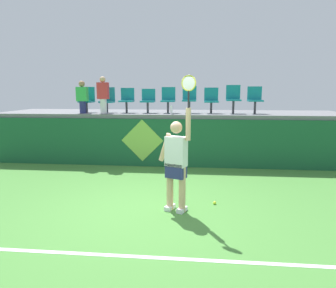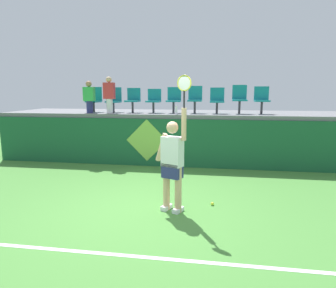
{
  "view_description": "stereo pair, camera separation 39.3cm",
  "coord_description": "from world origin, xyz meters",
  "px_view_note": "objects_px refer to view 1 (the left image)",
  "views": [
    {
      "loc": [
        0.93,
        -5.43,
        2.25
      ],
      "look_at": [
        0.27,
        1.23,
        1.08
      ],
      "focal_mm": 32.4,
      "sensor_mm": 36.0,
      "label": 1
    },
    {
      "loc": [
        1.32,
        -5.38,
        2.25
      ],
      "look_at": [
        0.27,
        1.23,
        1.08
      ],
      "focal_mm": 32.4,
      "sensor_mm": 36.0,
      "label": 2
    }
  ],
  "objects_px": {
    "stadium_chair_3": "(148,99)",
    "stadium_chair_6": "(211,99)",
    "water_bottle": "(171,110)",
    "stadium_chair_5": "(189,98)",
    "tennis_ball": "(215,203)",
    "stadium_chair_4": "(168,99)",
    "stadium_chair_0": "(87,99)",
    "stadium_chair_2": "(127,99)",
    "tennis_player": "(176,161)",
    "stadium_chair_8": "(255,98)",
    "spectator_1": "(103,94)",
    "stadium_chair_1": "(107,99)",
    "stadium_chair_7": "(233,98)",
    "spectator_0": "(82,97)"
  },
  "relations": [
    {
      "from": "stadium_chair_8",
      "to": "tennis_ball",
      "type": "bearing_deg",
      "value": -109.81
    },
    {
      "from": "stadium_chair_1",
      "to": "stadium_chair_4",
      "type": "distance_m",
      "value": 1.99
    },
    {
      "from": "stadium_chair_2",
      "to": "stadium_chair_7",
      "type": "xyz_separation_m",
      "value": [
        3.39,
        0.0,
        0.05
      ]
    },
    {
      "from": "stadium_chair_2",
      "to": "stadium_chair_8",
      "type": "height_order",
      "value": "stadium_chair_8"
    },
    {
      "from": "tennis_player",
      "to": "stadium_chair_8",
      "type": "relative_size",
      "value": 3.02
    },
    {
      "from": "stadium_chair_1",
      "to": "stadium_chair_6",
      "type": "xyz_separation_m",
      "value": [
        3.36,
        -0.0,
        0.01
      ]
    },
    {
      "from": "spectator_0",
      "to": "stadium_chair_7",
      "type": "bearing_deg",
      "value": 5.03
    },
    {
      "from": "tennis_player",
      "to": "tennis_ball",
      "type": "height_order",
      "value": "tennis_player"
    },
    {
      "from": "water_bottle",
      "to": "spectator_0",
      "type": "xyz_separation_m",
      "value": [
        -2.83,
        0.18,
        0.4
      ]
    },
    {
      "from": "stadium_chair_2",
      "to": "stadium_chair_3",
      "type": "xyz_separation_m",
      "value": [
        0.69,
        -0.0,
        -0.01
      ]
    },
    {
      "from": "tennis_player",
      "to": "stadium_chair_1",
      "type": "height_order",
      "value": "tennis_player"
    },
    {
      "from": "tennis_ball",
      "to": "stadium_chair_8",
      "type": "bearing_deg",
      "value": 70.19
    },
    {
      "from": "tennis_ball",
      "to": "stadium_chair_2",
      "type": "distance_m",
      "value": 5.08
    },
    {
      "from": "tennis_player",
      "to": "stadium_chair_5",
      "type": "xyz_separation_m",
      "value": [
        0.1,
        4.25,
        1.07
      ]
    },
    {
      "from": "stadium_chair_6",
      "to": "spectator_1",
      "type": "xyz_separation_m",
      "value": [
        -3.36,
        -0.44,
        0.15
      ]
    },
    {
      "from": "spectator_0",
      "to": "stadium_chair_1",
      "type": "bearing_deg",
      "value": 31.52
    },
    {
      "from": "tennis_ball",
      "to": "spectator_1",
      "type": "xyz_separation_m",
      "value": [
        -3.32,
        3.42,
        2.12
      ]
    },
    {
      "from": "tennis_player",
      "to": "stadium_chair_1",
      "type": "relative_size",
      "value": 3.09
    },
    {
      "from": "stadium_chair_8",
      "to": "spectator_1",
      "type": "height_order",
      "value": "spectator_1"
    },
    {
      "from": "stadium_chair_1",
      "to": "stadium_chair_3",
      "type": "height_order",
      "value": "stadium_chair_1"
    },
    {
      "from": "tennis_ball",
      "to": "stadium_chair_4",
      "type": "xyz_separation_m",
      "value": [
        -1.32,
        3.85,
        1.99
      ]
    },
    {
      "from": "tennis_ball",
      "to": "stadium_chair_0",
      "type": "distance_m",
      "value": 5.9
    },
    {
      "from": "tennis_ball",
      "to": "stadium_chair_2",
      "type": "xyz_separation_m",
      "value": [
        -2.67,
        3.85,
        1.97
      ]
    },
    {
      "from": "water_bottle",
      "to": "stadium_chair_4",
      "type": "bearing_deg",
      "value": 104.69
    },
    {
      "from": "stadium_chair_0",
      "to": "spectator_1",
      "type": "xyz_separation_m",
      "value": [
        0.68,
        -0.44,
        0.15
      ]
    },
    {
      "from": "tennis_player",
      "to": "stadium_chair_1",
      "type": "xyz_separation_m",
      "value": [
        -2.57,
        4.26,
        1.04
      ]
    },
    {
      "from": "stadium_chair_3",
      "to": "stadium_chair_5",
      "type": "relative_size",
      "value": 0.9
    },
    {
      "from": "stadium_chair_2",
      "to": "stadium_chair_3",
      "type": "distance_m",
      "value": 0.69
    },
    {
      "from": "stadium_chair_6",
      "to": "spectator_0",
      "type": "xyz_separation_m",
      "value": [
        -4.04,
        -0.41,
        0.08
      ]
    },
    {
      "from": "tennis_ball",
      "to": "stadium_chair_5",
      "type": "relative_size",
      "value": 0.08
    },
    {
      "from": "stadium_chair_0",
      "to": "stadium_chair_2",
      "type": "relative_size",
      "value": 1.04
    },
    {
      "from": "tennis_player",
      "to": "water_bottle",
      "type": "bearing_deg",
      "value": 96.51
    },
    {
      "from": "water_bottle",
      "to": "stadium_chair_5",
      "type": "bearing_deg",
      "value": 49.02
    },
    {
      "from": "stadium_chair_2",
      "to": "spectator_1",
      "type": "distance_m",
      "value": 0.8
    },
    {
      "from": "stadium_chair_6",
      "to": "tennis_player",
      "type": "bearing_deg",
      "value": -100.55
    },
    {
      "from": "stadium_chair_0",
      "to": "water_bottle",
      "type": "bearing_deg",
      "value": -11.98
    },
    {
      "from": "tennis_ball",
      "to": "spectator_0",
      "type": "height_order",
      "value": "spectator_0"
    },
    {
      "from": "tennis_player",
      "to": "stadium_chair_1",
      "type": "distance_m",
      "value": 5.08
    },
    {
      "from": "stadium_chair_3",
      "to": "stadium_chair_6",
      "type": "xyz_separation_m",
      "value": [
        2.02,
        0.0,
        0.01
      ]
    },
    {
      "from": "stadium_chair_1",
      "to": "stadium_chair_2",
      "type": "xyz_separation_m",
      "value": [
        0.65,
        -0.01,
        0.01
      ]
    },
    {
      "from": "stadium_chair_1",
      "to": "stadium_chair_8",
      "type": "relative_size",
      "value": 0.98
    },
    {
      "from": "water_bottle",
      "to": "stadium_chair_0",
      "type": "height_order",
      "value": "stadium_chair_0"
    },
    {
      "from": "stadium_chair_3",
      "to": "tennis_ball",
      "type": "bearing_deg",
      "value": -62.83
    },
    {
      "from": "stadium_chair_3",
      "to": "stadium_chair_6",
      "type": "height_order",
      "value": "stadium_chair_6"
    },
    {
      "from": "stadium_chair_4",
      "to": "stadium_chair_8",
      "type": "xyz_separation_m",
      "value": [
        2.71,
        -0.0,
        0.02
      ]
    },
    {
      "from": "stadium_chair_5",
      "to": "spectator_1",
      "type": "height_order",
      "value": "spectator_1"
    },
    {
      "from": "spectator_0",
      "to": "tennis_ball",
      "type": "bearing_deg",
      "value": -40.72
    },
    {
      "from": "tennis_player",
      "to": "stadium_chair_7",
      "type": "height_order",
      "value": "tennis_player"
    },
    {
      "from": "stadium_chair_6",
      "to": "stadium_chair_2",
      "type": "bearing_deg",
      "value": -179.96
    },
    {
      "from": "stadium_chair_2",
      "to": "stadium_chair_8",
      "type": "distance_m",
      "value": 4.06
    }
  ]
}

